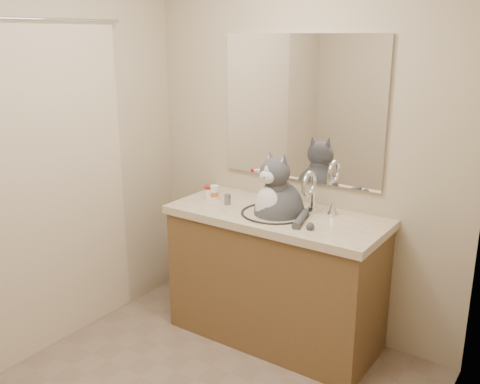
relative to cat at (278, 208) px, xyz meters
The scene contains 8 objects.
room 1.01m from the cat, 90.88° to the right, with size 2.22×2.52×2.42m.
vanity 0.44m from the cat, 146.43° to the left, with size 1.34×0.59×1.12m.
mirror 0.63m from the cat, 93.01° to the left, with size 1.10×0.02×0.90m, color white.
shower_curtain 1.37m from the cat, 141.24° to the right, with size 0.02×1.30×1.93m.
cat is the anchor object (origin of this frame).
pill_bottle_redcap 0.52m from the cat, behind, with size 0.07×0.07×0.09m.
pill_bottle_orange 0.49m from the cat, behind, with size 0.06×0.06×0.10m.
grey_canister 0.36m from the cat, behind, with size 0.05×0.05×0.07m.
Camera 1 is at (1.56, -1.71, 1.89)m, focal length 40.00 mm.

